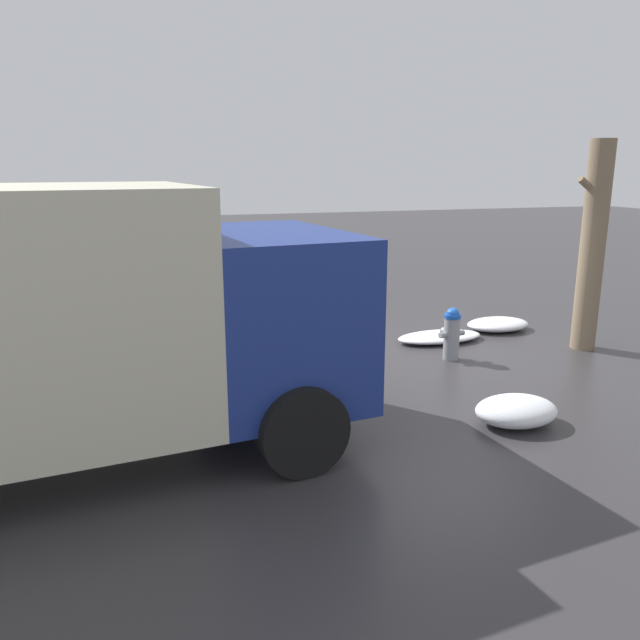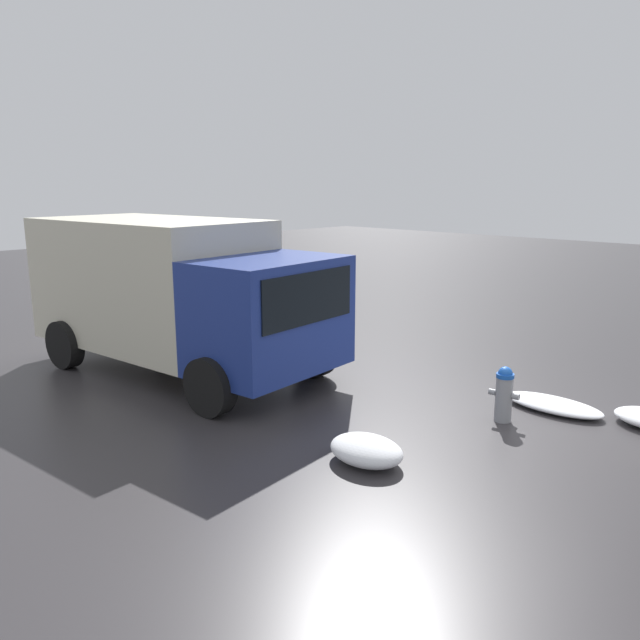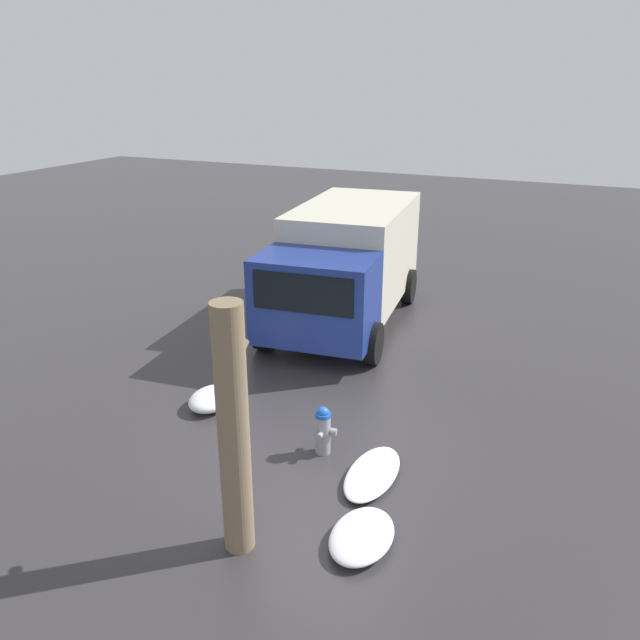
# 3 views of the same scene
# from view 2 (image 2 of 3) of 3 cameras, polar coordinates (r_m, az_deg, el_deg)

# --- Properties ---
(ground_plane) EXTENTS (60.00, 60.00, 0.00)m
(ground_plane) POSITION_cam_2_polar(r_m,az_deg,el_deg) (9.61, 16.32, -8.83)
(ground_plane) COLOR #333033
(fire_hydrant) EXTENTS (0.45, 0.36, 0.82)m
(fire_hydrant) POSITION_cam_2_polar(r_m,az_deg,el_deg) (9.47, 16.48, -6.44)
(fire_hydrant) COLOR gray
(fire_hydrant) RESTS_ON ground_plane
(delivery_truck) EXTENTS (6.21, 3.24, 2.75)m
(delivery_truck) POSITION_cam_2_polar(r_m,az_deg,el_deg) (11.60, -13.08, 2.74)
(delivery_truck) COLOR navy
(delivery_truck) RESTS_ON ground_plane
(snow_pile_curbside) EXTENTS (0.99, 0.76, 0.33)m
(snow_pile_curbside) POSITION_cam_2_polar(r_m,az_deg,el_deg) (7.91, 4.25, -11.78)
(snow_pile_curbside) COLOR white
(snow_pile_curbside) RESTS_ON ground_plane
(snow_pile_by_tree) EXTENTS (1.52, 0.71, 0.16)m
(snow_pile_by_tree) POSITION_cam_2_polar(r_m,az_deg,el_deg) (10.27, 20.52, -7.26)
(snow_pile_by_tree) COLOR white
(snow_pile_by_tree) RESTS_ON ground_plane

